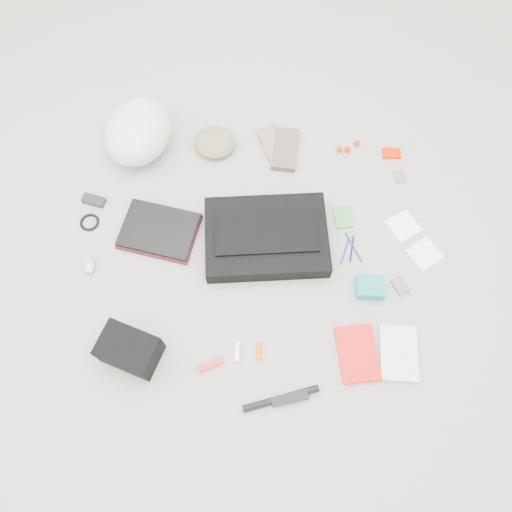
{
  "coord_description": "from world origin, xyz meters",
  "views": [
    {
      "loc": [
        -0.02,
        -0.81,
        1.96
      ],
      "look_at": [
        0.0,
        0.0,
        0.05
      ],
      "focal_mm": 35.0,
      "sensor_mm": 36.0,
      "label": 1
    }
  ],
  "objects_px": {
    "camera_bag": "(130,350)",
    "accordion_wallet": "(370,287)",
    "laptop": "(159,229)",
    "messenger_bag": "(266,237)",
    "book_red": "(357,353)",
    "bike_helmet": "(138,132)"
  },
  "relations": [
    {
      "from": "camera_bag",
      "to": "book_red",
      "type": "height_order",
      "value": "camera_bag"
    },
    {
      "from": "camera_bag",
      "to": "accordion_wallet",
      "type": "bearing_deg",
      "value": 37.67
    },
    {
      "from": "accordion_wallet",
      "to": "book_red",
      "type": "bearing_deg",
      "value": -101.11
    },
    {
      "from": "camera_bag",
      "to": "bike_helmet",
      "type": "bearing_deg",
      "value": 114.86
    },
    {
      "from": "laptop",
      "to": "accordion_wallet",
      "type": "height_order",
      "value": "accordion_wallet"
    },
    {
      "from": "bike_helmet",
      "to": "accordion_wallet",
      "type": "relative_size",
      "value": 3.19
    },
    {
      "from": "messenger_bag",
      "to": "camera_bag",
      "type": "relative_size",
      "value": 2.4
    },
    {
      "from": "laptop",
      "to": "bike_helmet",
      "type": "bearing_deg",
      "value": 118.1
    },
    {
      "from": "laptop",
      "to": "messenger_bag",
      "type": "bearing_deg",
      "value": 8.8
    },
    {
      "from": "bike_helmet",
      "to": "messenger_bag",
      "type": "bearing_deg",
      "value": -24.15
    },
    {
      "from": "messenger_bag",
      "to": "camera_bag",
      "type": "bearing_deg",
      "value": -140.12
    },
    {
      "from": "bike_helmet",
      "to": "accordion_wallet",
      "type": "distance_m",
      "value": 1.23
    },
    {
      "from": "book_red",
      "to": "accordion_wallet",
      "type": "bearing_deg",
      "value": 68.85
    },
    {
      "from": "messenger_bag",
      "to": "bike_helmet",
      "type": "distance_m",
      "value": 0.76
    },
    {
      "from": "laptop",
      "to": "accordion_wallet",
      "type": "xyz_separation_m",
      "value": [
        0.88,
        -0.29,
        -0.0
      ]
    },
    {
      "from": "messenger_bag",
      "to": "accordion_wallet",
      "type": "height_order",
      "value": "messenger_bag"
    },
    {
      "from": "messenger_bag",
      "to": "laptop",
      "type": "relative_size",
      "value": 1.65
    },
    {
      "from": "book_red",
      "to": "accordion_wallet",
      "type": "relative_size",
      "value": 1.99
    },
    {
      "from": "bike_helmet",
      "to": "book_red",
      "type": "relative_size",
      "value": 1.6
    },
    {
      "from": "camera_bag",
      "to": "book_red",
      "type": "bearing_deg",
      "value": 21.89
    },
    {
      "from": "accordion_wallet",
      "to": "bike_helmet",
      "type": "bearing_deg",
      "value": 147.84
    },
    {
      "from": "bike_helmet",
      "to": "camera_bag",
      "type": "xyz_separation_m",
      "value": [
        0.02,
        -0.98,
        -0.04
      ]
    }
  ]
}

